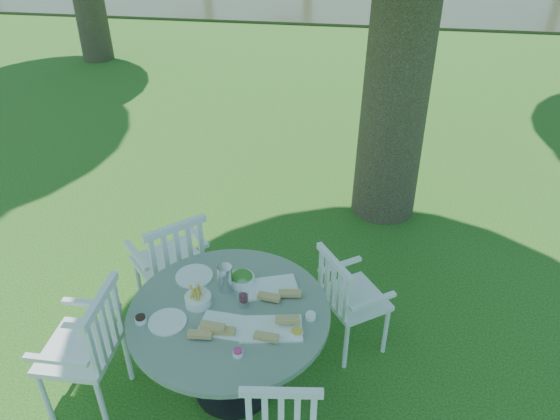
% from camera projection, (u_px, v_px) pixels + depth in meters
% --- Properties ---
extents(ground, '(140.00, 140.00, 0.00)m').
position_uv_depth(ground, '(277.00, 307.00, 4.61)').
color(ground, '#16430D').
rests_on(ground, ground).
extents(table, '(1.31, 1.31, 0.74)m').
position_uv_depth(table, '(230.00, 328.00, 3.60)').
color(table, black).
rests_on(table, ground).
extents(chair_ne, '(0.59, 0.60, 0.88)m').
position_uv_depth(chair_ne, '(345.00, 295.00, 3.97)').
color(chair_ne, white).
rests_on(chair_ne, ground).
extents(chair_nw, '(0.67, 0.67, 0.97)m').
position_uv_depth(chair_nw, '(173.00, 261.00, 4.21)').
color(chair_nw, white).
rests_on(chair_nw, ground).
extents(chair_sw, '(0.46, 0.50, 0.98)m').
position_uv_depth(chair_sw, '(93.00, 343.00, 3.50)').
color(chair_sw, white).
rests_on(chair_sw, ground).
extents(tableware, '(1.12, 0.81, 0.20)m').
position_uv_depth(tableware, '(228.00, 297.00, 3.56)').
color(tableware, white).
rests_on(tableware, table).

